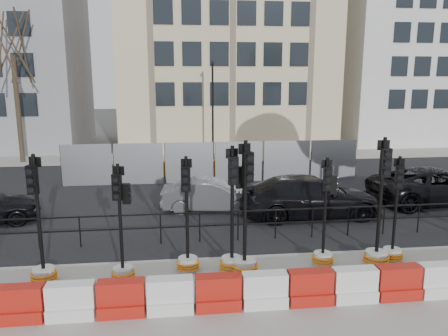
{
  "coord_description": "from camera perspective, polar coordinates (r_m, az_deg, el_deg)",
  "views": [
    {
      "loc": [
        -1.96,
        -11.63,
        5.09
      ],
      "look_at": [
        -0.23,
        3.0,
        1.98
      ],
      "focal_mm": 35.0,
      "sensor_mm": 36.0,
      "label": 1
    }
  ],
  "objects": [
    {
      "name": "traffic_signal_f",
      "position": [
        12.3,
        12.92,
        -9.23
      ],
      "size": [
        0.59,
        0.59,
        3.02
      ],
      "rotation": [
        0.0,
        0.0,
        -0.11
      ],
      "color": "silver",
      "rests_on": "ground"
    },
    {
      "name": "building_white",
      "position": [
        38.71,
        23.48,
        15.27
      ],
      "size": [
        12.0,
        9.06,
        16.0
      ],
      "color": "silver",
      "rests_on": "ground"
    },
    {
      "name": "ground",
      "position": [
        12.85,
        2.64,
        -11.45
      ],
      "size": [
        120.0,
        120.0,
        0.0
      ],
      "primitive_type": "plane",
      "color": "#51514C",
      "rests_on": "ground"
    },
    {
      "name": "car_c",
      "position": [
        16.36,
        11.23,
        -3.7
      ],
      "size": [
        2.24,
        5.26,
        1.51
      ],
      "primitive_type": "imported",
      "rotation": [
        0.0,
        0.0,
        1.56
      ],
      "color": "black",
      "rests_on": "ground"
    },
    {
      "name": "sidewalk_far",
      "position": [
        28.17,
        -2.65,
        1.5
      ],
      "size": [
        40.0,
        4.0,
        0.02
      ],
      "primitive_type": "cube",
      "color": "gray",
      "rests_on": "ground"
    },
    {
      "name": "traffic_signal_h",
      "position": [
        13.17,
        21.23,
        -8.78
      ],
      "size": [
        0.59,
        0.59,
        2.99
      ],
      "rotation": [
        0.0,
        0.0,
        -0.32
      ],
      "color": "silver",
      "rests_on": "ground"
    },
    {
      "name": "kerb_railing",
      "position": [
        13.71,
        1.85,
        -6.84
      ],
      "size": [
        18.0,
        0.04,
        1.0
      ],
      "color": "black",
      "rests_on": "ground"
    },
    {
      "name": "sidewalk_near",
      "position": [
        10.21,
        5.51,
        -18.0
      ],
      "size": [
        40.0,
        6.0,
        0.02
      ],
      "primitive_type": "cube",
      "color": "gray",
      "rests_on": "ground"
    },
    {
      "name": "traffic_signal_b",
      "position": [
        11.4,
        -13.14,
        -10.95
      ],
      "size": [
        0.6,
        0.6,
        3.04
      ],
      "rotation": [
        0.0,
        0.0,
        -0.21
      ],
      "color": "silver",
      "rests_on": "ground"
    },
    {
      "name": "traffic_signal_e",
      "position": [
        11.41,
        2.75,
        -10.55
      ],
      "size": [
        0.7,
        0.7,
        3.56
      ],
      "rotation": [
        0.0,
        0.0,
        0.31
      ],
      "color": "silver",
      "rests_on": "ground"
    },
    {
      "name": "lamp_post_far",
      "position": [
        26.79,
        -1.48,
        7.9
      ],
      "size": [
        0.12,
        0.56,
        6.0
      ],
      "color": "black",
      "rests_on": "ground"
    },
    {
      "name": "traffic_signal_a",
      "position": [
        11.92,
        -22.67,
        -10.77
      ],
      "size": [
        0.65,
        0.65,
        3.29
      ],
      "rotation": [
        0.0,
        0.0,
        -0.24
      ],
      "color": "silver",
      "rests_on": "ground"
    },
    {
      "name": "car_d",
      "position": [
        19.66,
        25.93,
        -2.11
      ],
      "size": [
        3.09,
        5.61,
        1.48
      ],
      "primitive_type": "imported",
      "rotation": [
        0.0,
        0.0,
        1.63
      ],
      "color": "black",
      "rests_on": "ground"
    },
    {
      "name": "building_grey",
      "position": [
        35.76,
        -27.25,
        13.69
      ],
      "size": [
        11.0,
        9.06,
        14.0
      ],
      "color": "gray",
      "rests_on": "ground"
    },
    {
      "name": "tree_bare_far",
      "position": [
        28.64,
        -25.95,
        13.87
      ],
      "size": [
        2.0,
        2.0,
        9.0
      ],
      "color": "#473828",
      "rests_on": "ground"
    },
    {
      "name": "traffic_signal_c",
      "position": [
        11.73,
        -4.79,
        -10.42
      ],
      "size": [
        0.61,
        0.61,
        3.11
      ],
      "rotation": [
        0.0,
        0.0,
        -0.16
      ],
      "color": "silver",
      "rests_on": "ground"
    },
    {
      "name": "building_cream",
      "position": [
        34.08,
        -0.04,
        18.49
      ],
      "size": [
        15.0,
        10.06,
        18.0
      ],
      "color": "beige",
      "rests_on": "ground"
    },
    {
      "name": "car_b",
      "position": [
        16.81,
        -1.77,
        -3.54
      ],
      "size": [
        2.0,
        3.99,
        1.24
      ],
      "primitive_type": "imported",
      "rotation": [
        0.0,
        0.0,
        1.48
      ],
      "color": "#505156",
      "rests_on": "ground"
    },
    {
      "name": "heras_fencing",
      "position": [
        21.97,
        -1.52,
        0.32
      ],
      "size": [
        14.33,
        1.72,
        2.0
      ],
      "color": "gray",
      "rests_on": "ground"
    },
    {
      "name": "barrier_row",
      "position": [
        10.21,
        5.31,
        -15.72
      ],
      "size": [
        15.7,
        0.5,
        0.8
      ],
      "color": "red",
      "rests_on": "ground"
    },
    {
      "name": "traffic_signal_g",
      "position": [
        12.63,
        19.42,
        -8.97
      ],
      "size": [
        0.7,
        0.7,
        3.56
      ],
      "rotation": [
        0.0,
        0.0,
        -0.04
      ],
      "color": "silver",
      "rests_on": "ground"
    },
    {
      "name": "traffic_signal_d",
      "position": [
        11.58,
        1.12,
        -9.8
      ],
      "size": [
        0.67,
        0.67,
        3.39
      ],
      "rotation": [
        0.0,
        0.0,
        0.07
      ],
      "color": "silver",
      "rests_on": "ground"
    },
    {
      "name": "road",
      "position": [
        19.41,
        -0.72,
        -3.26
      ],
      "size": [
        40.0,
        14.0,
        0.03
      ],
      "primitive_type": "cube",
      "color": "black",
      "rests_on": "ground"
    }
  ]
}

